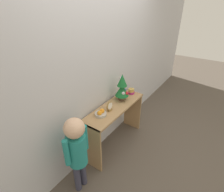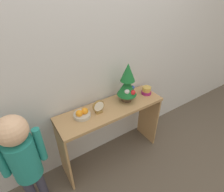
# 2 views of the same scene
# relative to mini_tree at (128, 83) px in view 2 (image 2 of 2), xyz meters

# --- Properties ---
(ground_plane) EXTENTS (12.00, 12.00, 0.00)m
(ground_plane) POSITION_rel_mini_tree_xyz_m (-0.20, -0.19, -0.94)
(ground_plane) COLOR brown
(back_wall) EXTENTS (7.00, 0.05, 2.50)m
(back_wall) POSITION_rel_mini_tree_xyz_m (-0.20, 0.20, 0.31)
(back_wall) COLOR silver
(back_wall) RESTS_ON ground_plane
(console_table) EXTENTS (1.13, 0.35, 0.72)m
(console_table) POSITION_rel_mini_tree_xyz_m (-0.20, -0.01, -0.38)
(console_table) COLOR tan
(console_table) RESTS_ON ground_plane
(mini_tree) EXTENTS (0.21, 0.21, 0.42)m
(mini_tree) POSITION_rel_mini_tree_xyz_m (0.00, 0.00, 0.00)
(mini_tree) COLOR #4C3828
(mini_tree) RESTS_ON console_table
(fruit_bowl) EXTENTS (0.16, 0.16, 0.09)m
(fruit_bowl) POSITION_rel_mini_tree_xyz_m (-0.51, 0.01, -0.18)
(fruit_bowl) COLOR #B7B2A8
(fruit_bowl) RESTS_ON console_table
(singing_bowl) EXTENTS (0.11, 0.11, 0.09)m
(singing_bowl) POSITION_rel_mini_tree_xyz_m (0.27, -0.01, -0.17)
(singing_bowl) COLOR #9E2366
(singing_bowl) RESTS_ON console_table
(desk_clock) EXTENTS (0.12, 0.04, 0.14)m
(desk_clock) POSITION_rel_mini_tree_xyz_m (-0.35, -0.02, -0.15)
(desk_clock) COLOR olive
(desk_clock) RESTS_ON console_table
(child_figure) EXTENTS (0.34, 0.22, 1.03)m
(child_figure) POSITION_rel_mini_tree_xyz_m (-1.07, -0.09, -0.28)
(child_figure) COLOR #38384C
(child_figure) RESTS_ON ground_plane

